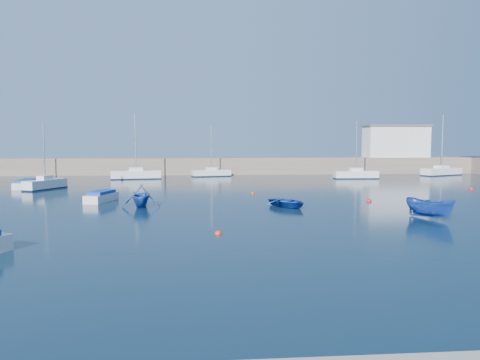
{
  "coord_description": "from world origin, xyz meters",
  "views": [
    {
      "loc": [
        -1.84,
        -28.37,
        5.17
      ],
      "look_at": [
        1.77,
        14.77,
        1.6
      ],
      "focal_mm": 35.0,
      "sensor_mm": 36.0,
      "label": 1
    }
  ],
  "objects": [
    {
      "name": "dinghy_center",
      "position": [
        4.97,
        7.9,
        0.38
      ],
      "size": [
        4.12,
        4.47,
        0.75
      ],
      "primitive_type": "imported",
      "rotation": [
        0.0,
        0.0,
        0.55
      ],
      "color": "#163B9C",
      "rests_on": "ground"
    },
    {
      "name": "ground",
      "position": [
        0.0,
        0.0,
        0.0
      ],
      "size": [
        220.0,
        220.0,
        0.0
      ],
      "primitive_type": "plane",
      "color": "#0C2236",
      "rests_on": "ground"
    },
    {
      "name": "sailboat_8",
      "position": [
        34.85,
        40.16,
        0.61
      ],
      "size": [
        7.24,
        4.65,
        9.21
      ],
      "rotation": [
        0.0,
        0.0,
        1.99
      ],
      "color": "silver",
      "rests_on": "ground"
    },
    {
      "name": "dinghy_right",
      "position": [
        13.43,
        1.51,
        0.71
      ],
      "size": [
        2.93,
        3.9,
        1.42
      ],
      "primitive_type": "imported",
      "rotation": [
        0.0,
        0.0,
        0.48
      ],
      "color": "#163B9C",
      "rests_on": "ground"
    },
    {
      "name": "sailboat_6",
      "position": [
        -0.31,
        40.91,
        0.54
      ],
      "size": [
        5.88,
        2.79,
        7.49
      ],
      "rotation": [
        0.0,
        0.0,
        1.79
      ],
      "color": "silver",
      "rests_on": "ground"
    },
    {
      "name": "sailboat_5",
      "position": [
        -10.79,
        36.9,
        0.65
      ],
      "size": [
        6.92,
        2.82,
        8.89
      ],
      "rotation": [
        0.0,
        0.0,
        1.71
      ],
      "color": "silver",
      "rests_on": "ground"
    },
    {
      "name": "buoy_3",
      "position": [
        3.29,
        17.6,
        0.0
      ],
      "size": [
        0.41,
        0.41,
        0.41
      ],
      "primitive_type": "sphere",
      "color": "red",
      "rests_on": "ground"
    },
    {
      "name": "buoy_1",
      "position": [
        12.66,
        10.76,
        0.0
      ],
      "size": [
        0.48,
        0.48,
        0.48
      ],
      "primitive_type": "sphere",
      "color": "red",
      "rests_on": "ground"
    },
    {
      "name": "harbor_office",
      "position": [
        30.0,
        46.0,
        5.1
      ],
      "size": [
        10.0,
        4.0,
        5.0
      ],
      "primitive_type": "cube",
      "color": "silver",
      "rests_on": "back_wall"
    },
    {
      "name": "dinghy_left",
      "position": [
        -6.6,
        9.02,
        0.9
      ],
      "size": [
        2.99,
        3.45,
        1.79
      ],
      "primitive_type": "imported",
      "rotation": [
        0.0,
        0.0,
        0.02
      ],
      "color": "#163B9C",
      "rests_on": "ground"
    },
    {
      "name": "sailboat_3",
      "position": [
        -18.65,
        23.51,
        0.59
      ],
      "size": [
        3.53,
        5.33,
        7.04
      ],
      "rotation": [
        0.0,
        0.0,
        -0.44
      ],
      "color": "silver",
      "rests_on": "ground"
    },
    {
      "name": "buoy_0",
      "position": [
        -0.91,
        -2.52,
        0.0
      ],
      "size": [
        0.4,
        0.4,
        0.4
      ],
      "primitive_type": "sphere",
      "color": "red",
      "rests_on": "ground"
    },
    {
      "name": "back_wall",
      "position": [
        0.0,
        46.0,
        1.3
      ],
      "size": [
        96.0,
        4.5,
        2.6
      ],
      "primitive_type": "cube",
      "color": "#746458",
      "rests_on": "ground"
    },
    {
      "name": "motorboat_2",
      "position": [
        -21.21,
        25.26,
        0.46
      ],
      "size": [
        1.83,
        4.79,
        0.98
      ],
      "rotation": [
        0.0,
        0.0,
        0.04
      ],
      "color": "silver",
      "rests_on": "ground"
    },
    {
      "name": "sailboat_7",
      "position": [
        19.68,
        35.02,
        0.6
      ],
      "size": [
        6.07,
        1.82,
        8.02
      ],
      "rotation": [
        0.0,
        0.0,
        1.55
      ],
      "color": "silver",
      "rests_on": "ground"
    },
    {
      "name": "buoy_4",
      "position": [
        27.38,
        19.76,
        0.0
      ],
      "size": [
        0.49,
        0.49,
        0.49
      ],
      "primitive_type": "sphere",
      "color": "red",
      "rests_on": "ground"
    },
    {
      "name": "motorboat_1",
      "position": [
        -10.41,
        12.42,
        0.45
      ],
      "size": [
        2.34,
        4.09,
        0.95
      ],
      "rotation": [
        0.0,
        0.0,
        -0.27
      ],
      "color": "silver",
      "rests_on": "ground"
    }
  ]
}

